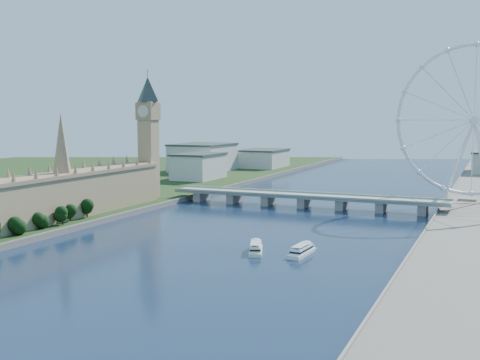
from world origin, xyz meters
The scene contains 8 objects.
ground centered at (0.00, 0.00, 0.00)m, with size 2000.00×2000.00×0.00m, color navy.
parliament_range centered at (-128.00, 170.00, 18.48)m, with size 24.00×200.00×70.00m.
big_ben centered at (-128.00, 278.00, 66.57)m, with size 20.02×20.02×110.00m.
westminster_bridge centered at (0.00, 300.00, 6.63)m, with size 220.00×22.00×9.50m.
london_eye centered at (119.98, 355.08, 67.52)m, with size 113.60×39.12×124.30m.
city_skyline centered at (39.22, 560.08, 16.96)m, with size 505.00×280.00×32.00m.
tour_boat_near centered at (23.95, 137.65, 0.00)m, with size 6.89×27.10×5.96m, color silver, non-canonical shape.
tour_boat_far centered at (47.86, 141.20, 0.00)m, with size 6.94×27.31×6.01m, color white, non-canonical shape.
Camera 1 is at (138.54, -148.94, 71.02)m, focal length 45.00 mm.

